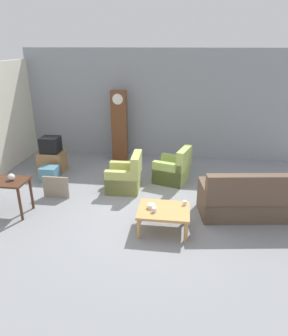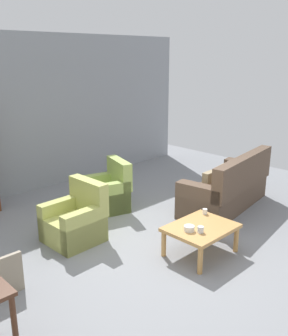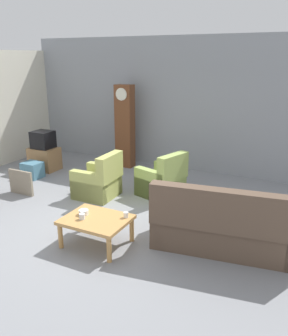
{
  "view_description": "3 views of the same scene",
  "coord_description": "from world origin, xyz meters",
  "views": [
    {
      "loc": [
        0.64,
        -5.62,
        3.29
      ],
      "look_at": [
        -0.16,
        0.39,
        0.83
      ],
      "focal_mm": 32.78,
      "sensor_mm": 36.0,
      "label": 1
    },
    {
      "loc": [
        -3.7,
        -3.6,
        2.77
      ],
      "look_at": [
        0.43,
        0.62,
        1.01
      ],
      "focal_mm": 40.93,
      "sensor_mm": 36.0,
      "label": 2
    },
    {
      "loc": [
        3.11,
        -4.5,
        2.72
      ],
      "look_at": [
        0.35,
        0.97,
        0.76
      ],
      "focal_mm": 37.34,
      "sensor_mm": 36.0,
      "label": 3
    }
  ],
  "objects": [
    {
      "name": "ground_plane",
      "position": [
        0.0,
        0.0,
        0.0
      ],
      "size": [
        10.4,
        10.4,
        0.0
      ],
      "primitive_type": "plane",
      "color": "gray"
    },
    {
      "name": "garage_door_wall",
      "position": [
        0.0,
        3.6,
        1.6
      ],
      "size": [
        8.4,
        0.16,
        3.2
      ],
      "primitive_type": "cube",
      "color": "gray",
      "rests_on": "ground_plane"
    },
    {
      "name": "couch_floral",
      "position": [
        2.11,
        0.12,
        0.36
      ],
      "size": [
        2.21,
        1.18,
        1.04
      ],
      "color": "brown",
      "rests_on": "ground_plane"
    },
    {
      "name": "armchair_olive_near",
      "position": [
        -0.69,
        0.99,
        0.31
      ],
      "size": [
        0.81,
        0.78,
        0.92
      ],
      "color": "tan",
      "rests_on": "ground_plane"
    },
    {
      "name": "armchair_olive_far",
      "position": [
        0.43,
        1.62,
        0.31
      ],
      "size": [
        0.98,
        0.96,
        0.92
      ],
      "color": "#9EB65B",
      "rests_on": "ground_plane"
    },
    {
      "name": "coffee_table_wood",
      "position": [
        0.35,
        -0.62,
        0.37
      ],
      "size": [
        0.96,
        0.76,
        0.43
      ],
      "color": "tan",
      "rests_on": "ground_plane"
    },
    {
      "name": "grandfather_clock",
      "position": [
        -1.24,
        3.04,
        1.04
      ],
      "size": [
        0.44,
        0.3,
        2.07
      ],
      "color": "brown",
      "rests_on": "ground_plane"
    },
    {
      "name": "tv_stand_cabinet",
      "position": [
        -2.91,
        1.88,
        0.28
      ],
      "size": [
        0.68,
        0.52,
        0.56
      ],
      "primitive_type": "cube",
      "color": "#997047",
      "rests_on": "ground_plane"
    },
    {
      "name": "tv_crt",
      "position": [
        -2.91,
        1.88,
        0.77
      ],
      "size": [
        0.48,
        0.44,
        0.42
      ],
      "primitive_type": "cube",
      "color": "black",
      "rests_on": "tv_stand_cabinet"
    },
    {
      "name": "framed_picture_leaning",
      "position": [
        -2.19,
        0.38,
        0.26
      ],
      "size": [
        0.6,
        0.05,
        0.51
      ],
      "primitive_type": "cube",
      "color": "gray",
      "rests_on": "ground_plane"
    },
    {
      "name": "storage_box_blue",
      "position": [
        -2.74,
        1.26,
        0.19
      ],
      "size": [
        0.43,
        0.37,
        0.37
      ],
      "primitive_type": "cube",
      "color": "teal",
      "rests_on": "ground_plane"
    },
    {
      "name": "glass_dome_cloche",
      "position": [
        -2.74,
        -0.39,
        0.81
      ],
      "size": [
        0.14,
        0.14,
        0.14
      ],
      "primitive_type": "sphere",
      "color": "silver",
      "rests_on": "console_table_dark"
    },
    {
      "name": "cup_white_porcelain",
      "position": [
        0.73,
        -0.39,
        0.47
      ],
      "size": [
        0.07,
        0.07,
        0.08
      ],
      "primitive_type": "cylinder",
      "color": "white",
      "rests_on": "coffee_table_wood"
    },
    {
      "name": "cup_blue_rimmed",
      "position": [
        0.18,
        -0.73,
        0.48
      ],
      "size": [
        0.09,
        0.09,
        0.09
      ],
      "primitive_type": "cylinder",
      "color": "silver",
      "rests_on": "coffee_table_wood"
    },
    {
      "name": "bowl_white_stacked",
      "position": [
        0.11,
        -0.59,
        0.47
      ],
      "size": [
        0.15,
        0.15,
        0.08
      ],
      "primitive_type": "cylinder",
      "color": "white",
      "rests_on": "coffee_table_wood"
    }
  ]
}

